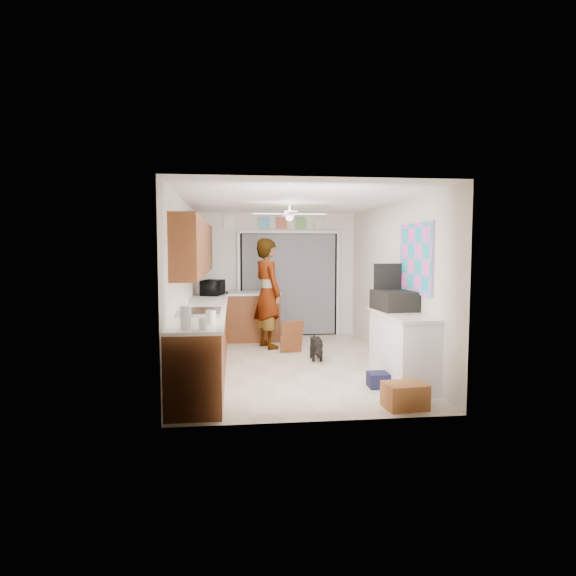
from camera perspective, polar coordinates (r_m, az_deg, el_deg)
name	(u,v)px	position (r m, az deg, el deg)	size (l,w,h in m)	color
floor	(291,364)	(7.55, 0.34, -8.98)	(5.00, 5.00, 0.00)	beige
ceiling	(291,201)	(7.37, 0.35, 10.26)	(5.00, 5.00, 0.00)	white
wall_back	(277,275)	(9.84, -1.37, 1.58)	(3.20, 3.20, 0.00)	silver
wall_front	(320,302)	(4.89, 3.81, -1.61)	(3.20, 3.20, 0.00)	silver
wall_left	(185,285)	(7.34, -12.15, 0.41)	(5.00, 5.00, 0.00)	silver
wall_right	(392,283)	(7.71, 12.25, 0.61)	(5.00, 5.00, 0.00)	silver
left_base_cabinets	(206,337)	(7.42, -9.73, -5.74)	(0.60, 4.80, 0.90)	brown
left_countertop	(206,306)	(7.35, -9.70, -2.14)	(0.62, 4.80, 0.04)	white
upper_cabinets	(196,248)	(7.50, -10.86, 4.72)	(0.32, 4.00, 0.80)	brown
sink_basin	(201,313)	(6.35, -10.22, -2.89)	(0.50, 0.76, 0.06)	silver
faucet	(186,306)	(6.36, -11.94, -2.05)	(0.03, 0.03, 0.22)	silver
peninsula_base	(253,317)	(9.39, -4.14, -3.49)	(1.00, 0.60, 0.90)	brown
peninsula_top	(253,293)	(9.33, -4.15, -0.63)	(1.04, 0.64, 0.04)	white
back_opening_recess	(289,284)	(9.84, 0.10, 0.42)	(2.00, 0.06, 2.10)	black
curtain_panel	(289,285)	(9.80, 0.12, 0.40)	(1.90, 0.03, 2.05)	gray
door_trim_left	(239,285)	(9.75, -5.85, 0.35)	(0.06, 0.04, 2.10)	white
door_trim_right	(338,284)	(9.98, 5.94, 0.45)	(0.06, 0.04, 2.10)	white
door_trim_head	(289,232)	(9.79, 0.12, 6.66)	(2.10, 0.04, 0.06)	white
header_frame_1	(264,223)	(9.79, -2.84, 7.71)	(0.22, 0.02, 0.22)	#53BADF
header_frame_2	(281,223)	(9.81, -0.78, 7.71)	(0.22, 0.02, 0.22)	#B95645
header_frame_3	(301,223)	(9.86, 1.56, 7.69)	(0.22, 0.02, 0.22)	#65A75F
header_frame_4	(320,223)	(9.92, 3.86, 7.67)	(0.22, 0.02, 0.22)	beige
route66_sign	(229,223)	(9.77, -6.98, 7.69)	(0.22, 0.02, 0.26)	silver
right_counter_base	(402,349)	(6.61, 13.40, -7.09)	(0.50, 1.40, 0.90)	white
right_counter_top	(402,314)	(6.53, 13.40, -3.05)	(0.54, 1.44, 0.04)	white
abstract_painting	(415,259)	(6.74, 14.86, 3.39)	(0.03, 1.15, 0.95)	#F259D1
ceiling_fan	(289,214)	(7.55, 0.17, 8.76)	(1.14, 1.14, 0.24)	white
microwave	(213,288)	(8.82, -8.91, 0.04)	(0.50, 0.34, 0.28)	black
jar_a	(211,317)	(5.46, -9.15, -3.44)	(0.11, 0.11, 0.16)	silver
jar_b	(203,324)	(5.10, -10.07, -4.23)	(0.08, 0.08, 0.12)	silver
paper_towel_roll	(186,318)	(5.13, -12.02, -3.50)	(0.11, 0.11, 0.25)	white
suitcase	(394,300)	(6.77, 12.45, -1.45)	(0.47, 0.62, 0.27)	black
suitcase_rim	(394,308)	(6.78, 12.43, -2.38)	(0.44, 0.58, 0.02)	yellow
suitcase_lid	(388,281)	(7.02, 11.72, 0.83)	(0.42, 0.03, 0.50)	black
cardboard_box	(405,396)	(5.67, 13.69, -12.30)	(0.46, 0.34, 0.28)	#A56033
navy_crate	(380,380)	(6.42, 10.89, -10.65)	(0.31, 0.26, 0.19)	black
cabinet_door_panel	(292,337)	(8.24, 0.45, -5.80)	(0.38, 0.03, 0.57)	brown
man	(268,293)	(8.64, -2.41, -0.63)	(0.72, 0.47, 1.97)	white
dog	(316,348)	(7.79, 3.35, -7.08)	(0.21, 0.50, 0.39)	black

